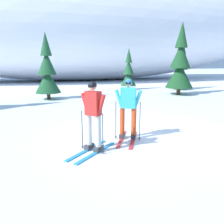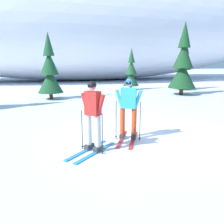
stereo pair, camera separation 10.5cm
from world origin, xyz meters
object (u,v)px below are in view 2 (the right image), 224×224
object	(u,v)px
skier_cyan_jacket	(128,108)
pine_tree_center_left	(50,72)
pine_tree_center	(131,73)
skier_red_jacket	(93,115)
pine_tree_center_right	(183,65)
pine_tree_far_right	(183,67)

from	to	relation	value
skier_cyan_jacket	pine_tree_center_left	world-z (taller)	pine_tree_center_left
pine_tree_center	skier_red_jacket	bearing A→B (deg)	-114.29
skier_red_jacket	pine_tree_center_right	xyz separation A→B (m)	(8.04, 8.60, 1.13)
pine_tree_center_left	pine_tree_center	bearing A→B (deg)	26.21
pine_tree_center	pine_tree_center_right	world-z (taller)	pine_tree_center_right
skier_red_jacket	pine_tree_center	world-z (taller)	pine_tree_center
pine_tree_center_left	pine_tree_center_right	world-z (taller)	pine_tree_center_right
pine_tree_center_left	pine_tree_center_right	size ratio (longest dim) A/B	0.82
skier_cyan_jacket	pine_tree_center_right	distance (m)	10.55
skier_red_jacket	pine_tree_center_right	bearing A→B (deg)	46.94
pine_tree_center_right	pine_tree_far_right	distance (m)	3.23
skier_red_jacket	pine_tree_center	bearing A→B (deg)	65.71
pine_tree_center_right	pine_tree_far_right	xyz separation A→B (m)	(1.77, 2.69, -0.22)
pine_tree_center_right	pine_tree_far_right	world-z (taller)	pine_tree_center_right
skier_cyan_jacket	pine_tree_center_right	bearing A→B (deg)	49.32
skier_cyan_jacket	skier_red_jacket	xyz separation A→B (m)	(-1.20, -0.65, -0.01)
pine_tree_center_left	pine_tree_far_right	xyz separation A→B (m)	(10.81, 2.17, 0.16)
skier_cyan_jacket	pine_tree_far_right	world-z (taller)	pine_tree_far_right
skier_cyan_jacket	pine_tree_far_right	xyz separation A→B (m)	(8.61, 10.64, 0.90)
pine_tree_center_left	pine_tree_center_right	distance (m)	9.06
skier_red_jacket	pine_tree_far_right	world-z (taller)	pine_tree_far_right
skier_red_jacket	pine_tree_center_right	size ratio (longest dim) A/B	0.37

